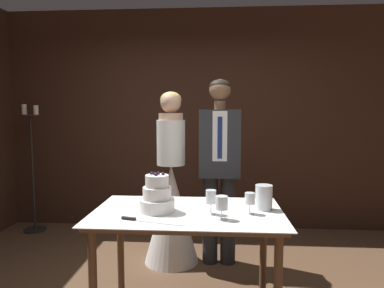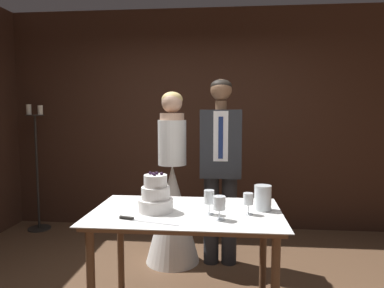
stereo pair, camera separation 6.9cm
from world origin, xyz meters
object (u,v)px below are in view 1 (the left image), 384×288
at_px(cake_table, 188,224).
at_px(wine_glass_middle, 211,198).
at_px(tiered_cake, 157,196).
at_px(candle_stand, 33,174).
at_px(groom, 219,162).
at_px(wine_glass_far, 250,199).
at_px(bride, 171,200).
at_px(hurricane_candle, 264,198).
at_px(wine_glass_near, 222,203).
at_px(cake_knife, 139,220).

height_order(cake_table, wine_glass_middle, wine_glass_middle).
relative_size(tiered_cake, candle_stand, 0.18).
bearing_deg(groom, wine_glass_far, -78.31).
relative_size(cake_table, bride, 0.80).
bearing_deg(wine_glass_middle, tiered_cake, 174.32).
bearing_deg(hurricane_candle, cake_table, -172.23).
bearing_deg(candle_stand, bride, -22.78).
relative_size(wine_glass_near, groom, 0.09).
distance_m(cake_knife, bride, 1.19).
distance_m(cake_table, cake_knife, 0.40).
xyz_separation_m(wine_glass_middle, hurricane_candle, (0.38, 0.14, -0.03)).
bearing_deg(wine_glass_near, cake_knife, -172.43).
distance_m(tiered_cake, wine_glass_middle, 0.39).
xyz_separation_m(cake_table, wine_glass_far, (0.44, -0.04, 0.20)).
height_order(tiered_cake, bride, bride).
height_order(cake_table, hurricane_candle, hurricane_candle).
bearing_deg(hurricane_candle, cake_knife, -158.91).
bearing_deg(candle_stand, cake_knife, -47.40).
bearing_deg(hurricane_candle, wine_glass_middle, -160.03).
bearing_deg(candle_stand, wine_glass_far, -34.58).
height_order(wine_glass_middle, bride, bride).
bearing_deg(cake_table, bride, 104.45).
relative_size(groom, candle_stand, 1.14).
distance_m(cake_knife, wine_glass_far, 0.77).
bearing_deg(wine_glass_far, wine_glass_near, -144.99).
xyz_separation_m(cake_knife, wine_glass_far, (0.74, 0.21, 0.10)).
xyz_separation_m(cake_table, wine_glass_middle, (0.17, -0.06, 0.21)).
bearing_deg(bride, wine_glass_far, -54.99).
xyz_separation_m(cake_table, candle_stand, (-2.10, 1.71, 0.03)).
bearing_deg(bride, wine_glass_middle, -67.69).
bearing_deg(wine_glass_middle, candle_stand, 141.97).
relative_size(wine_glass_far, hurricane_candle, 0.83).
relative_size(hurricane_candle, groom, 0.10).
bearing_deg(wine_glass_far, hurricane_candle, 45.89).
bearing_deg(hurricane_candle, wine_glass_near, -140.65).
height_order(cake_table, groom, groom).
bearing_deg(cake_table, tiered_cake, -173.19).
distance_m(wine_glass_far, candle_stand, 3.09).
bearing_deg(wine_glass_far, candle_stand, 145.42).
height_order(tiered_cake, wine_glass_near, tiered_cake).
xyz_separation_m(wine_glass_far, bride, (-0.68, 0.97, -0.27)).
height_order(tiered_cake, hurricane_candle, tiered_cake).
bearing_deg(tiered_cake, cake_table, 6.81).
height_order(cake_table, wine_glass_far, wine_glass_far).
bearing_deg(groom, tiered_cake, -115.59).
bearing_deg(candle_stand, groom, -18.48).
relative_size(wine_glass_near, hurricane_candle, 0.87).
height_order(cake_knife, wine_glass_far, wine_glass_far).
bearing_deg(bride, candle_stand, 157.22).
xyz_separation_m(cake_knife, hurricane_candle, (0.85, 0.33, 0.08)).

